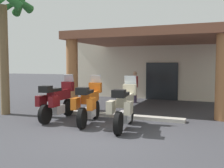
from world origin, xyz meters
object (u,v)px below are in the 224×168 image
motel_building (169,63)px  motorcycle_orange (89,103)px  motorcycle_maroon (57,100)px  palm_tree_roadside (3,16)px  motorcycle_cream (124,106)px  pedestrian (135,85)px

motel_building → motorcycle_orange: motel_building is taller
motorcycle_maroon → palm_tree_roadside: palm_tree_roadside is taller
motorcycle_cream → motorcycle_orange: bearing=73.8°
motorcycle_orange → palm_tree_roadside: (-3.87, 0.27, 3.17)m
motel_building → motorcycle_orange: (-1.08, -9.25, -1.41)m
motorcycle_orange → motorcycle_cream: bearing=-110.1°
motorcycle_maroon → motorcycle_cream: bearing=-99.6°
motorcycle_orange → pedestrian: 5.24m
motorcycle_cream → palm_tree_roadside: size_ratio=0.43×
motel_building → motorcycle_cream: 9.60m
motel_building → motorcycle_cream: (0.26, -9.49, -1.41)m
motel_building → motorcycle_orange: size_ratio=5.38×
motorcycle_maroon → motorcycle_cream: same height
motel_building → motorcycle_cream: size_ratio=5.35×
motel_building → palm_tree_roadside: palm_tree_roadside is taller
motorcycle_cream → motorcycle_maroon: bearing=76.5°
pedestrian → motorcycle_maroon: bearing=-104.5°
motorcycle_cream → pedestrian: pedestrian is taller
palm_tree_roadside → pedestrian: bearing=51.9°
motel_building → motorcycle_maroon: motel_building is taller
motorcycle_maroon → pedestrian: size_ratio=1.36×
motorcycle_orange → pedestrian: pedestrian is taller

